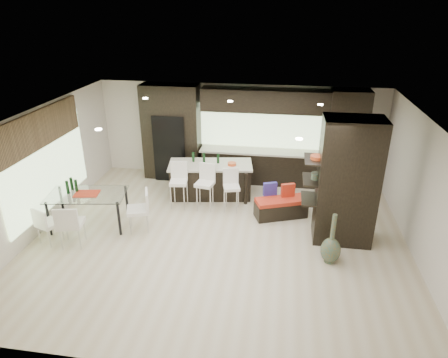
% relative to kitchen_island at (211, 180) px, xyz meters
% --- Properties ---
extents(ground, '(8.00, 8.00, 0.00)m').
position_rel_kitchen_island_xyz_m(ground, '(0.58, -2.06, -0.45)').
color(ground, beige).
rests_on(ground, ground).
extents(back_wall, '(8.00, 0.02, 2.70)m').
position_rel_kitchen_island_xyz_m(back_wall, '(0.58, 1.44, 0.90)').
color(back_wall, silver).
rests_on(back_wall, ground).
extents(left_wall, '(0.02, 7.00, 2.70)m').
position_rel_kitchen_island_xyz_m(left_wall, '(-3.42, -2.06, 0.90)').
color(left_wall, silver).
rests_on(left_wall, ground).
extents(right_wall, '(0.02, 7.00, 2.70)m').
position_rel_kitchen_island_xyz_m(right_wall, '(4.58, -2.06, 0.90)').
color(right_wall, silver).
rests_on(right_wall, ground).
extents(ceiling, '(8.00, 7.00, 0.02)m').
position_rel_kitchen_island_xyz_m(ceiling, '(0.58, -2.06, 2.25)').
color(ceiling, white).
rests_on(ceiling, ground).
extents(window_left, '(0.04, 3.20, 1.90)m').
position_rel_kitchen_island_xyz_m(window_left, '(-3.38, -1.86, 0.90)').
color(window_left, '#B2D199').
rests_on(window_left, left_wall).
extents(window_back, '(3.40, 0.04, 1.20)m').
position_rel_kitchen_island_xyz_m(window_back, '(1.18, 1.40, 1.10)').
color(window_back, '#B2D199').
rests_on(window_back, back_wall).
extents(stone_accent, '(0.08, 3.00, 0.80)m').
position_rel_kitchen_island_xyz_m(stone_accent, '(-3.35, -1.86, 1.80)').
color(stone_accent, brown).
rests_on(stone_accent, left_wall).
extents(ceiling_spots, '(4.00, 3.00, 0.02)m').
position_rel_kitchen_island_xyz_m(ceiling_spots, '(0.58, -1.81, 2.23)').
color(ceiling_spots, white).
rests_on(ceiling_spots, ceiling).
extents(back_cabinetry, '(6.80, 0.68, 2.70)m').
position_rel_kitchen_island_xyz_m(back_cabinetry, '(1.08, 1.11, 0.90)').
color(back_cabinetry, black).
rests_on(back_cabinetry, ground).
extents(refrigerator, '(0.90, 0.68, 1.90)m').
position_rel_kitchen_island_xyz_m(refrigerator, '(-1.32, 1.06, 0.50)').
color(refrigerator, black).
rests_on(refrigerator, ground).
extents(partition_column, '(1.20, 0.80, 2.70)m').
position_rel_kitchen_island_xyz_m(partition_column, '(3.18, -1.66, 0.90)').
color(partition_column, black).
rests_on(partition_column, ground).
extents(kitchen_island, '(2.26, 1.24, 0.89)m').
position_rel_kitchen_island_xyz_m(kitchen_island, '(0.00, 0.00, 0.00)').
color(kitchen_island, black).
rests_on(kitchen_island, ground).
extents(stool_left, '(0.46, 0.46, 0.93)m').
position_rel_kitchen_island_xyz_m(stool_left, '(-0.66, -0.77, 0.02)').
color(stool_left, white).
rests_on(stool_left, ground).
extents(stool_mid, '(0.48, 0.48, 0.93)m').
position_rel_kitchen_island_xyz_m(stool_mid, '(0.00, -0.77, 0.02)').
color(stool_mid, white).
rests_on(stool_mid, ground).
extents(stool_right, '(0.46, 0.46, 0.86)m').
position_rel_kitchen_island_xyz_m(stool_right, '(0.66, -0.75, -0.02)').
color(stool_right, white).
rests_on(stool_right, ground).
extents(bench, '(1.31, 0.88, 0.47)m').
position_rel_kitchen_island_xyz_m(bench, '(1.87, -0.89, -0.21)').
color(bench, black).
rests_on(bench, ground).
extents(floor_vase, '(0.39, 0.39, 1.07)m').
position_rel_kitchen_island_xyz_m(floor_vase, '(2.88, -2.58, 0.09)').
color(floor_vase, '#45523B').
rests_on(floor_vase, ground).
extents(dining_table, '(1.82, 1.21, 0.82)m').
position_rel_kitchen_island_xyz_m(dining_table, '(-2.44, -2.00, -0.04)').
color(dining_table, white).
rests_on(dining_table, ground).
extents(chair_near, '(0.57, 0.57, 0.90)m').
position_rel_kitchen_island_xyz_m(chair_near, '(-2.44, -2.80, 0.00)').
color(chair_near, white).
rests_on(chair_near, ground).
extents(chair_far, '(0.55, 0.55, 0.78)m').
position_rel_kitchen_island_xyz_m(chair_far, '(-2.97, -2.76, -0.06)').
color(chair_far, white).
rests_on(chair_far, ground).
extents(chair_end, '(0.61, 0.61, 0.88)m').
position_rel_kitchen_island_xyz_m(chair_end, '(-1.27, -2.00, -0.01)').
color(chair_end, white).
rests_on(chair_end, ground).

